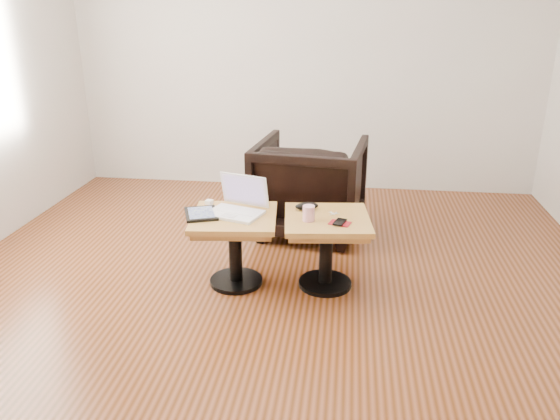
# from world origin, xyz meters

# --- Properties ---
(room_shell) EXTENTS (4.52, 4.52, 2.71)m
(room_shell) POSITION_xyz_m (0.00, 0.00, 1.35)
(room_shell) COLOR #4B240C
(room_shell) RESTS_ON ground
(side_table_left) EXTENTS (0.59, 0.59, 0.49)m
(side_table_left) POSITION_xyz_m (-0.26, 0.10, 0.36)
(side_table_left) COLOR black
(side_table_left) RESTS_ON ground
(side_table_right) EXTENTS (0.59, 0.59, 0.49)m
(side_table_right) POSITION_xyz_m (0.33, 0.14, 0.36)
(side_table_right) COLOR black
(side_table_right) RESTS_ON ground
(laptop) EXTENTS (0.40, 0.37, 0.24)m
(laptop) POSITION_xyz_m (-0.25, 0.15, 0.53)
(laptop) COLOR white
(laptop) RESTS_ON side_table_left
(tablet) EXTENTS (0.27, 0.30, 0.02)m
(tablet) POSITION_xyz_m (-0.47, 0.08, 0.50)
(tablet) COLOR black
(tablet) RESTS_ON side_table_left
(charging_adapter) EXTENTS (0.05, 0.05, 0.03)m
(charging_adapter) POSITION_xyz_m (-0.47, 0.29, 0.50)
(charging_adapter) COLOR white
(charging_adapter) RESTS_ON side_table_left
(glasses_case) EXTENTS (0.17, 0.12, 0.05)m
(glasses_case) POSITION_xyz_m (0.19, 0.26, 0.51)
(glasses_case) COLOR black
(glasses_case) RESTS_ON side_table_right
(striped_cup) EXTENTS (0.09, 0.09, 0.10)m
(striped_cup) POSITION_xyz_m (0.22, 0.07, 0.53)
(striped_cup) COLOR #DC547E
(striped_cup) RESTS_ON side_table_right
(earbuds_tangle) EXTENTS (0.06, 0.04, 0.01)m
(earbuds_tangle) POSITION_xyz_m (0.37, 0.21, 0.49)
(earbuds_tangle) COLOR white
(earbuds_tangle) RESTS_ON side_table_right
(phone_on_sleeve) EXTENTS (0.15, 0.12, 0.02)m
(phone_on_sleeve) POSITION_xyz_m (0.41, 0.04, 0.49)
(phone_on_sleeve) COLOR #9D0B15
(phone_on_sleeve) RESTS_ON side_table_right
(armchair) EXTENTS (0.92, 0.94, 0.77)m
(armchair) POSITION_xyz_m (0.15, 1.06, 0.38)
(armchair) COLOR black
(armchair) RESTS_ON ground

